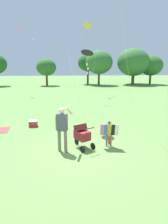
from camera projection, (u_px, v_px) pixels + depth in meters
name	position (u px, v px, depth m)	size (l,w,h in m)	color
ground_plane	(76.00, 151.00, 7.66)	(120.00, 120.00, 0.00)	#668E47
treeline_distant	(110.00, 63.00, 33.75)	(30.50, 6.48, 6.26)	brown
child_with_butterfly_kite	(109.00, 131.00, 7.99)	(0.75, 0.41, 1.11)	#7F705B
person_adult_flyer	(62.00, 125.00, 7.42)	(0.70, 0.52, 1.86)	#7F705B
stroller	(82.00, 134.00, 7.86)	(0.85, 1.09, 1.03)	black
kite_adult_black	(87.00, 54.00, 9.61)	(1.47, 3.11, 4.10)	black
kite_orange_delta	(88.00, 29.00, 17.10)	(1.28, 3.16, 7.16)	yellow
distant_kites_cluster	(26.00, 26.00, 26.64)	(16.09, 13.50, 3.76)	blue
cooler_box	(33.00, 124.00, 10.74)	(0.45, 0.33, 0.35)	red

